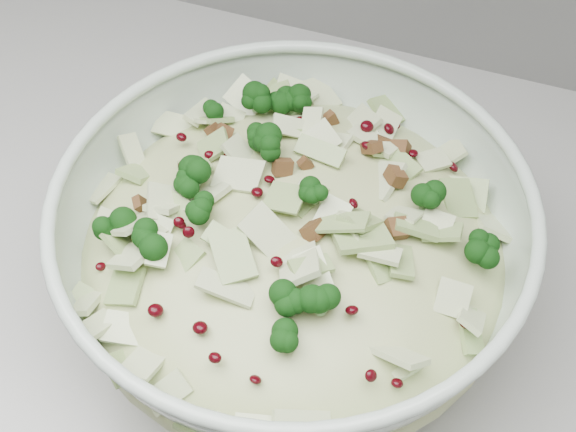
{
  "coord_description": "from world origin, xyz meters",
  "views": [
    {
      "loc": [
        0.28,
        1.24,
        1.5
      ],
      "look_at": [
        0.14,
        1.61,
        1.01
      ],
      "focal_mm": 50.0,
      "sensor_mm": 36.0,
      "label": 1
    }
  ],
  "objects": [
    {
      "name": "salad",
      "position": [
        0.15,
        1.6,
        1.0
      ],
      "size": [
        0.43,
        0.43,
        0.15
      ],
      "rotation": [
        0.0,
        0.0,
        -0.31
      ],
      "color": "#B0BF82",
      "rests_on": "mixing_bowl"
    },
    {
      "name": "counter",
      "position": [
        0.0,
        1.7,
        0.45
      ],
      "size": [
        3.6,
        0.6,
        0.9
      ],
      "primitive_type": "cube",
      "color": "#A6A6A2",
      "rests_on": "floor"
    },
    {
      "name": "mixing_bowl",
      "position": [
        0.15,
        1.6,
        0.98
      ],
      "size": [
        0.43,
        0.43,
        0.15
      ],
      "rotation": [
        0.0,
        0.0,
        -0.18
      ],
      "color": "silver",
      "rests_on": "counter"
    }
  ]
}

